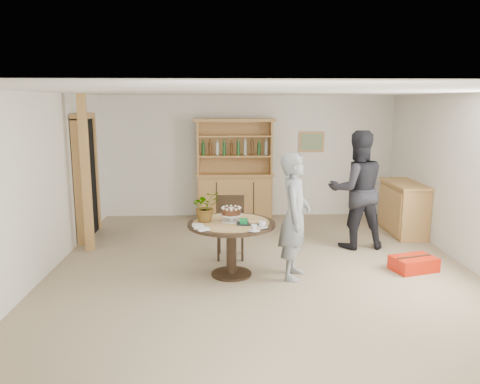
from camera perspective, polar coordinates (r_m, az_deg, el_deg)
name	(u,v)px	position (r m, az deg, el deg)	size (l,w,h in m)	color
ground	(262,275)	(6.63, 2.71, -10.03)	(7.00, 7.00, 0.00)	tan
room_shell	(263,150)	(6.23, 2.88, 5.12)	(6.04, 7.04, 2.52)	white
doorway	(86,175)	(8.61, -18.27, 1.95)	(0.13, 1.10, 2.18)	black
pine_post	(86,174)	(7.76, -18.28, 2.09)	(0.12, 0.12, 2.50)	tan
hutch	(235,185)	(9.56, -0.65, 0.82)	(1.62, 0.54, 2.04)	tan
sideboard	(404,208)	(9.00, 19.31, -1.85)	(0.54, 1.26, 0.94)	tan
dining_table	(231,233)	(6.42, -1.06, -5.02)	(1.20, 1.20, 0.76)	black
dining_chair	(231,222)	(7.24, -1.15, -3.74)	(0.44, 0.44, 0.95)	black
birthday_cake	(231,212)	(6.40, -1.07, -2.50)	(0.30, 0.30, 0.20)	white
flower_vase	(206,206)	(6.39, -4.22, -1.76)	(0.38, 0.33, 0.42)	#3F7233
gift_tray	(248,222)	(6.26, 0.93, -3.72)	(0.30, 0.20, 0.08)	black
coffee_cup_a	(262,224)	(6.12, 2.74, -3.95)	(0.15, 0.15, 0.09)	silver
coffee_cup_b	(254,228)	(5.95, 1.72, -4.43)	(0.15, 0.15, 0.08)	silver
napkins	(200,227)	(6.08, -4.88, -4.31)	(0.24, 0.33, 0.03)	white
teen_boy	(295,216)	(6.33, 6.67, -2.96)	(0.63, 0.41, 1.71)	gray
adult_person	(357,190)	(7.83, 14.05, 0.26)	(0.94, 0.73, 1.93)	black
red_suitcase	(414,264)	(7.19, 20.40, -8.18)	(0.69, 0.55, 0.21)	red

